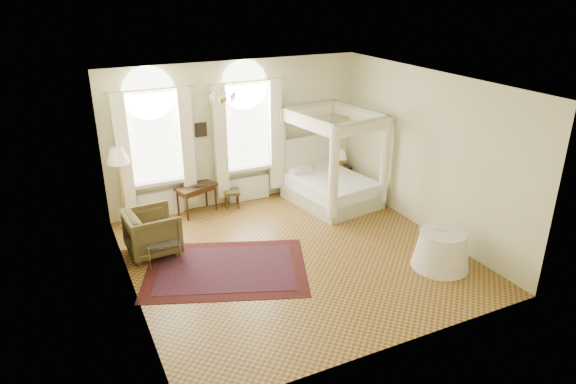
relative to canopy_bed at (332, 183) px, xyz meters
name	(u,v)px	position (x,y,z in m)	size (l,w,h in m)	color
ground	(295,255)	(-1.92, -1.90, -0.50)	(6.00, 6.00, 0.00)	olive
room_walls	(295,157)	(-1.92, -1.90, 1.48)	(6.00, 6.00, 6.00)	beige
window_left	(156,153)	(-3.82, 0.97, 0.99)	(1.62, 0.27, 3.29)	white
window_right	(248,141)	(-1.72, 0.97, 0.99)	(1.62, 0.27, 3.29)	white
chandelier	(223,97)	(-2.82, -0.70, 2.41)	(0.51, 0.45, 0.50)	gold
wall_pictures	(241,123)	(-1.83, 1.07, 1.39)	(2.54, 0.03, 0.39)	black
canopy_bed	(332,183)	(0.00, 0.00, 0.00)	(1.95, 2.26, 2.20)	#BABC99
nightstand	(343,176)	(0.78, 0.80, -0.23)	(0.38, 0.34, 0.54)	#33190D
nightstand_lamp	(342,156)	(0.75, 0.85, 0.31)	(0.28, 0.28, 0.41)	gold
writing_desk	(196,190)	(-3.05, 0.80, 0.07)	(0.99, 0.74, 0.67)	#33190D
laptop	(199,185)	(-2.98, 0.77, 0.18)	(0.34, 0.22, 0.03)	black
stool	(232,193)	(-2.23, 0.78, -0.16)	(0.43, 0.43, 0.41)	#463E1E
armchair	(153,232)	(-4.33, -0.61, -0.06)	(0.93, 0.96, 0.87)	#453A1D
coffee_table	(164,244)	(-4.23, -1.08, -0.11)	(0.70, 0.54, 0.43)	silver
floor_lamp	(118,160)	(-4.62, 0.80, 1.01)	(0.45, 0.45, 1.77)	gold
oriental_rug	(226,269)	(-3.28, -1.82, -0.49)	(3.46, 3.00, 0.01)	#431110
side_table	(442,250)	(0.31, -3.43, -0.15)	(1.04, 1.04, 0.71)	beige
book	(440,230)	(0.28, -3.37, 0.22)	(0.19, 0.26, 0.02)	black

